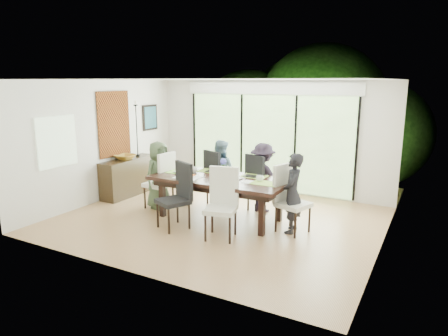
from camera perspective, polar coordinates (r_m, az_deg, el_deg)
The scene contains 62 objects.
floor at distance 7.91m, azimuth -0.87°, elevation -7.48°, with size 6.00×5.00×0.01m, color brown.
ceiling at distance 7.44m, azimuth -0.94°, elevation 12.57°, with size 6.00×5.00×0.01m, color white.
wall_back at distance 9.79m, azimuth 6.35°, elevation 4.49°, with size 6.00×0.02×2.70m, color silver.
wall_front at distance 5.56m, azimuth -13.74°, elevation -1.81°, with size 6.00×0.02×2.70m, color silver.
wall_left at distance 9.39m, azimuth -17.15°, elevation 3.68°, with size 0.02×5.00×2.70m, color beige.
wall_right at distance 6.64m, azimuth 22.34°, elevation -0.10°, with size 0.02×5.00×2.70m, color silver.
glass_doors at distance 9.78m, azimuth 6.24°, elevation 3.59°, with size 4.20×0.02×2.30m, color #598C3F.
blinds_header at distance 9.66m, azimuth 6.40°, elevation 11.22°, with size 4.40×0.06×0.28m, color white.
mullion_a at distance 10.73m, azimuth -4.23°, elevation 4.40°, with size 0.05×0.04×2.30m, color black.
mullion_b at distance 10.05m, azimuth 2.52°, elevation 3.89°, with size 0.05×0.04×2.30m, color black.
mullion_c at distance 9.53m, azimuth 10.12°, elevation 3.24°, with size 0.05×0.04×2.30m, color black.
mullion_d at distance 9.19m, azimuth 18.42°, elevation 2.47°, with size 0.05×0.04×2.30m, color black.
side_window at distance 8.55m, azimuth -22.75°, elevation 3.48°, with size 0.02×0.90×1.00m, color #8CAD7F.
deck at distance 10.88m, azimuth 7.96°, elevation -2.29°, with size 6.00×1.80×0.10m, color brown.
rail_top at distance 11.48m, azimuth 9.46°, elevation 1.50°, with size 6.00×0.08×0.06m, color #4F3521.
foliage_left at distance 12.95m, azimuth 3.50°, elevation 6.84°, with size 3.20×3.20×3.20m, color #14380F.
foliage_mid at distance 12.73m, azimuth 13.78°, elevation 8.04°, with size 4.00×4.00×4.00m, color #14380F.
foliage_right at distance 11.65m, azimuth 21.20°, elevation 4.53°, with size 2.80×2.80×2.80m, color #14380F.
foliage_far at distance 13.70m, azimuth 10.44°, elevation 7.72°, with size 3.60×3.60×3.60m, color #14380F.
table_top at distance 7.76m, azimuth -0.60°, elevation -1.61°, with size 2.68×1.23×0.07m, color black.
table_apron at distance 7.78m, azimuth -0.60°, elevation -2.33°, with size 2.46×1.01×0.11m, color black.
table_leg_fl at distance 8.10m, azimuth -8.80°, elevation -4.23°, with size 0.10×0.10×0.77m, color black.
table_leg_fr at distance 7.05m, azimuth 5.43°, elevation -6.66°, with size 0.10×0.10×0.77m, color black.
table_leg_bl at distance 8.77m, azimuth -5.40°, elevation -2.85°, with size 0.10×0.10×0.77m, color black.
table_leg_br at distance 7.81m, azimuth 7.92°, elevation -4.82°, with size 0.10×0.10×0.77m, color black.
chair_left_end at distance 8.61m, azimuth -9.35°, elevation -1.66°, with size 0.51×0.51×1.23m, color white, non-canonical shape.
chair_right_end at distance 7.22m, azimuth 9.89°, elevation -4.42°, with size 0.51×0.51×1.23m, color silver, non-canonical shape.
chair_far_left at distance 8.74m, azimuth -0.46°, elevation -1.30°, with size 0.51×0.51×1.23m, color black, non-canonical shape.
chair_far_right at distance 8.31m, azimuth 5.58°, elevation -2.07°, with size 0.51×0.51×1.23m, color black, non-canonical shape.
chair_near_left at distance 7.36m, azimuth -7.33°, elevation -4.02°, with size 0.51×0.51×1.23m, color black, non-canonical shape.
chair_near_right at distance 6.84m, azimuth -0.48°, elevation -5.18°, with size 0.51×0.51×1.23m, color silver, non-canonical shape.
person_left_end at distance 8.58m, azimuth -9.27°, elevation -0.99°, with size 0.67×0.42×1.44m, color #435538.
person_right_end at distance 7.20m, azimuth 9.77°, elevation -3.59°, with size 0.67×0.42×1.44m, color black.
person_far_left at distance 8.70m, azimuth -0.53°, elevation -0.64°, with size 0.67×0.42×1.44m, color #6C8C9D.
person_far_right at distance 8.27m, azimuth 5.54°, elevation -1.39°, with size 0.67×0.42×1.44m, color #241B29.
placemat_left at distance 8.24m, azimuth -6.38°, elevation -0.59°, with size 0.49×0.36×0.01m, color #80BD43.
placemat_right at distance 7.35m, azimuth 5.89°, elevation -2.17°, with size 0.49×0.36×0.01m, color #8DB641.
placemat_far_l at distance 8.31m, azimuth -1.97°, elevation -0.42°, with size 0.49×0.36×0.01m, color olive.
placemat_far_r at distance 7.86m, azimuth 4.33°, elevation -1.19°, with size 0.49×0.36×0.01m, color #91AE3E.
placemat_paper at distance 7.78m, azimuth -5.22°, elevation -1.34°, with size 0.49×0.36×0.01m, color white.
tablet_far_l at distance 8.21m, azimuth -1.55°, elevation -0.49°, with size 0.29×0.20×0.01m, color black.
tablet_far_r at distance 7.83m, azimuth 3.85°, elevation -1.16°, with size 0.27×0.19×0.01m, color black.
papers at distance 7.40m, azimuth 3.95°, elevation -2.04°, with size 0.34×0.25×0.00m, color white.
platter_base at distance 7.78m, azimuth -5.22°, elevation -1.22°, with size 0.29×0.29×0.03m, color white.
platter_snacks at distance 7.77m, azimuth -5.23°, elevation -1.07°, with size 0.22×0.22×0.02m, color orange.
vase at distance 7.75m, azimuth -0.10°, elevation -0.85°, with size 0.09×0.09×0.13m, color silver.
hyacinth_stems at distance 7.72m, azimuth -0.10°, elevation 0.12°, with size 0.04×0.04×0.18m, color #337226.
hyacinth_blooms at distance 7.70m, azimuth -0.10°, elevation 0.93°, with size 0.12×0.12×0.12m, color #5356D1.
laptop at distance 8.10m, azimuth -6.20°, elevation -0.73°, with size 0.37×0.24×0.03m, color silver.
cup_a at distance 8.22m, azimuth -4.36°, elevation -0.23°, with size 0.14×0.14×0.11m, color white.
cup_b at distance 7.58m, azimuth 0.02°, elevation -1.27°, with size 0.11×0.11×0.10m, color white.
cup_c at distance 7.48m, azimuth 5.14°, elevation -1.49°, with size 0.14×0.14×0.11m, color white.
book at distance 7.68m, azimuth 1.21°, elevation -1.43°, with size 0.18×0.25×0.02m, color white.
sideboard at distance 9.79m, azimuth -13.41°, elevation -1.21°, with size 0.44×1.56×0.87m, color black.
bowl at distance 9.62m, azimuth -13.95°, elevation 1.53°, with size 0.46×0.46×0.11m, color olive.
candlestick_base at distance 9.96m, azimuth -12.20°, elevation 1.75°, with size 0.10×0.10×0.04m, color black.
candlestick_shaft at distance 9.86m, azimuth -12.36°, elevation 5.25°, with size 0.02×0.02×1.22m, color black.
candlestick_pan at distance 9.81m, azimuth -12.52°, elevation 8.75°, with size 0.10×0.10×0.03m, color black.
candle at distance 9.81m, azimuth -12.54°, elevation 9.09°, with size 0.03×0.03×0.10m, color silver.
tapestry at distance 9.60m, azimuth -15.41°, elevation 6.07°, with size 0.02×1.00×1.50m, color #8D3F14.
art_frame at distance 10.57m, azimuth -10.53°, elevation 7.11°, with size 0.03×0.55×0.65m, color black.
art_canvas at distance 10.55m, azimuth -10.45°, elevation 7.11°, with size 0.01×0.45×0.55m, color #1B4958.
Camera 1 is at (3.66, -6.48, 2.67)m, focal length 32.00 mm.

